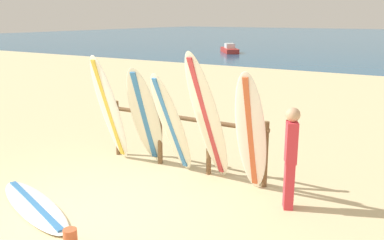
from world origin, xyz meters
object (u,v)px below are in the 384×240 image
Objects in this scene: surfboard_rack at (183,132)px; beachgoer_standing at (291,154)px; surfboard_lying_on_sand at (34,205)px; sand_bucket at (70,236)px; surfboard_leaning_far_left at (109,109)px; surfboard_leaning_center_left at (172,124)px; surfboard_leaning_center_right at (251,133)px; surfboard_leaning_left at (145,117)px; surfboard_leaning_center at (207,119)px; small_boat_offshore at (230,49)px.

beachgoer_standing is at bearing -14.58° from surfboard_rack.
sand_bucket reaches higher than surfboard_lying_on_sand.
surfboard_leaning_far_left is 1.43m from surfboard_leaning_center_left.
surfboard_rack is 1.56× the size of surfboard_leaning_far_left.
surfboard_leaning_center_left is at bearing 175.14° from beachgoer_standing.
surfboard_leaning_center_right reaches higher than surfboard_rack.
surfboard_leaning_left is 0.85× the size of surfboard_leaning_center.
surfboard_leaning_center is 2.83m from sand_bucket.
surfboard_leaning_center_left is at bearing 0.77° from surfboard_leaning_far_left.
surfboard_leaning_far_left is at bearing 100.55° from surfboard_lying_on_sand.
surfboard_lying_on_sand is 1.32m from sand_bucket.
small_boat_offshore is at bearing 113.11° from surfboard_leaning_left.
beachgoer_standing is 0.50× the size of small_boat_offshore.
surfboard_leaning_far_left is at bearing 122.55° from sand_bucket.
surfboard_leaning_far_left is 3.64m from beachgoer_standing.
sand_bucket is (11.03, -26.46, -0.16)m from small_boat_offshore.
surfboard_leaning_far_left reaches higher than beachgoer_standing.
sand_bucket is at bearing -71.63° from surfboard_leaning_left.
sand_bucket is (-1.99, -2.41, -0.75)m from beachgoer_standing.
surfboard_leaning_left reaches higher than sand_bucket.
beachgoer_standing reaches higher than sand_bucket.
surfboard_leaning_far_left is at bearing -179.23° from surfboard_leaning_center_left.
small_boat_offshore is at bearing 112.63° from sand_bucket.
surfboard_leaning_center_left is at bearing -10.97° from surfboard_leaning_left.
surfboard_leaning_left is 0.70m from surfboard_leaning_center_left.
surfboard_leaning_center is at bearing 50.65° from surfboard_lying_on_sand.
surfboard_leaning_center_left is 26.20m from small_boat_offshore.
surfboard_leaning_center_right is at bearing -62.73° from small_boat_offshore.
surfboard_leaning_far_left is (-1.42, -0.41, 0.35)m from surfboard_rack.
surfboard_leaning_center_right reaches higher than surfboard_leaning_left.
surfboard_lying_on_sand is 0.76× the size of small_boat_offshore.
surfboard_lying_on_sand is 1.52× the size of beachgoer_standing.
surfboard_leaning_left is 0.63× the size of small_boat_offshore.
surfboard_leaning_left is at bearing -66.89° from small_boat_offshore.
sand_bucket is at bearing -67.37° from small_boat_offshore.
surfboard_leaning_center is 0.75× the size of small_boat_offshore.
surfboard_leaning_far_left is 1.04× the size of surfboard_leaning_center_right.
beachgoer_standing is at bearing -4.86° from surfboard_leaning_center_left.
surfboard_rack is at bearing 20.64° from surfboard_leaning_left.
surfboard_leaning_left is 2.50m from surfboard_lying_on_sand.
surfboard_leaning_left is at bearing 108.37° from sand_bucket.
surfboard_leaning_left is at bearing 11.56° from surfboard_leaning_far_left.
surfboard_leaning_center_left is 0.83× the size of surfboard_leaning_center.
small_boat_offshore is at bearing 115.79° from surfboard_leaning_center.
surfboard_leaning_far_left reaches higher than surfboard_leaning_left.
surfboard_leaning_left is 1.43m from surfboard_leaning_center.
surfboard_leaning_far_left is 2.16m from surfboard_leaning_center.
beachgoer_standing is (2.89, -0.32, -0.13)m from surfboard_leaning_left.
surfboard_leaning_far_left reaches higher than surfboard_rack.
beachgoer_standing is 3.21m from sand_bucket.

